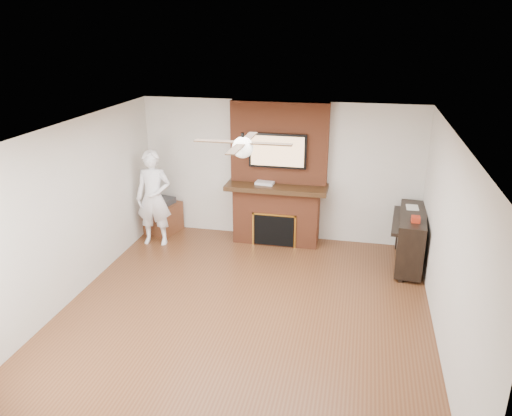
% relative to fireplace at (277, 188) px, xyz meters
% --- Properties ---
extents(room_shell, '(5.36, 5.86, 2.86)m').
position_rel_fireplace_xyz_m(room_shell, '(0.00, -2.55, 0.25)').
color(room_shell, '#502C17').
rests_on(room_shell, ground).
extents(fireplace, '(1.78, 0.64, 2.50)m').
position_rel_fireplace_xyz_m(fireplace, '(0.00, 0.00, 0.00)').
color(fireplace, brown).
rests_on(fireplace, ground).
extents(tv, '(1.00, 0.08, 0.60)m').
position_rel_fireplace_xyz_m(tv, '(0.00, -0.05, 0.68)').
color(tv, black).
rests_on(tv, fireplace).
extents(ceiling_fan, '(1.21, 1.21, 0.31)m').
position_rel_fireplace_xyz_m(ceiling_fan, '(-0.00, -2.55, 1.34)').
color(ceiling_fan, black).
rests_on(ceiling_fan, room_shell).
extents(person, '(0.67, 0.48, 1.71)m').
position_rel_fireplace_xyz_m(person, '(-2.10, -0.60, -0.14)').
color(person, white).
rests_on(person, ground).
extents(side_table, '(0.71, 0.71, 0.67)m').
position_rel_fireplace_xyz_m(side_table, '(-2.20, -0.07, -0.69)').
color(side_table, '#5C2F1A').
rests_on(side_table, ground).
extents(piano, '(0.62, 1.41, 0.99)m').
position_rel_fireplace_xyz_m(piano, '(2.28, -0.55, -0.51)').
color(piano, black).
rests_on(piano, ground).
extents(cable_box, '(0.33, 0.21, 0.05)m').
position_rel_fireplace_xyz_m(cable_box, '(-0.21, -0.10, 0.11)').
color(cable_box, silver).
rests_on(cable_box, fireplace).
extents(candle_orange, '(0.06, 0.06, 0.10)m').
position_rel_fireplace_xyz_m(candle_orange, '(-0.08, -0.20, -0.94)').
color(candle_orange, gold).
rests_on(candle_orange, ground).
extents(candle_green, '(0.07, 0.07, 0.10)m').
position_rel_fireplace_xyz_m(candle_green, '(-0.03, -0.16, -0.95)').
color(candle_green, '#5B8A37').
rests_on(candle_green, ground).
extents(candle_cream, '(0.08, 0.08, 0.12)m').
position_rel_fireplace_xyz_m(candle_cream, '(0.18, -0.18, -0.93)').
color(candle_cream, beige).
rests_on(candle_cream, ground).
extents(candle_blue, '(0.06, 0.06, 0.09)m').
position_rel_fireplace_xyz_m(candle_blue, '(0.12, -0.23, -0.95)').
color(candle_blue, '#3744A5').
rests_on(candle_blue, ground).
extents(candle_blue_extra, '(0.06, 0.06, 0.09)m').
position_rel_fireplace_xyz_m(candle_blue_extra, '(0.08, -0.23, -0.95)').
color(candle_blue_extra, purple).
rests_on(candle_blue_extra, ground).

